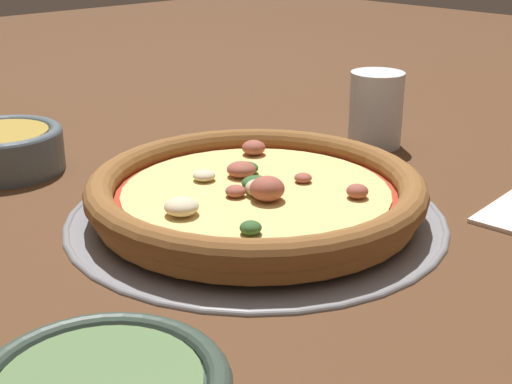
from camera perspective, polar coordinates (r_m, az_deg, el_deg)
ground_plane at (r=0.66m, az=0.00°, el=-2.10°), size 3.00×3.00×0.00m
pizza_tray at (r=0.66m, az=0.00°, el=-1.81°), size 0.35×0.35×0.01m
pizza at (r=0.65m, az=-0.01°, el=0.01°), size 0.31×0.31×0.04m
bowl_near at (r=0.82m, az=-19.52°, el=3.38°), size 0.13×0.13×0.05m
drinking_cup at (r=0.87m, az=9.56°, el=6.53°), size 0.06×0.06×0.09m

